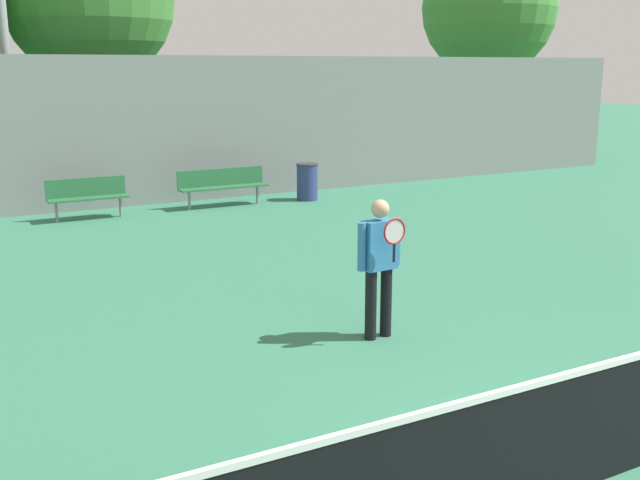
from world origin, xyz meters
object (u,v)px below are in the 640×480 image
trash_bin (307,182)px  tree_green_broad (489,9)px  tennis_net (598,423)px  bench_courtside_near (222,183)px  bench_by_gate (87,194)px  tennis_player (380,260)px

trash_bin → tree_green_broad: bearing=29.3°
tree_green_broad → tennis_net: bearing=-128.6°
trash_bin → bench_courtside_near: bearing=174.1°
bench_courtside_near → tree_green_broad: 14.91m
bench_courtside_near → bench_by_gate: same height
tennis_player → bench_by_gate: size_ratio=1.01×
tennis_player → trash_bin: tennis_player is taller
bench_courtside_near → trash_bin: size_ratio=2.35×
tennis_net → bench_courtside_near: 12.82m
tennis_net → bench_by_gate: size_ratio=6.07×
tennis_net → bench_by_gate: bearing=95.5°
bench_courtside_near → bench_by_gate: bearing=-180.0°
tree_green_broad → bench_by_gate: bearing=-160.0°
bench_by_gate → tree_green_broad: size_ratio=0.22×
bench_courtside_near → trash_bin: (2.14, -0.22, -0.10)m
tennis_net → tree_green_broad: 24.14m
tennis_net → trash_bin: tennis_net is taller
bench_by_gate → trash_bin: trash_bin is taller
tennis_net → bench_courtside_near: tennis_net is taller
bench_courtside_near → tree_green_broad: tree_green_broad is taller
bench_by_gate → trash_bin: (5.24, -0.22, -0.10)m
bench_courtside_near → bench_by_gate: (-3.10, -0.00, -0.00)m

